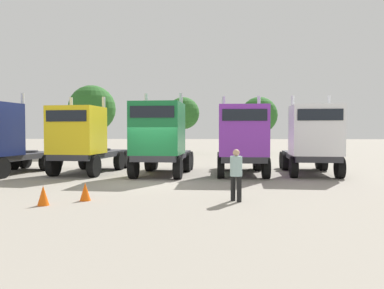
{
  "coord_description": "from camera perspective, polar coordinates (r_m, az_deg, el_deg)",
  "views": [
    {
      "loc": [
        2.87,
        -16.75,
        2.3
      ],
      "look_at": [
        1.74,
        3.83,
        1.59
      ],
      "focal_mm": 35.35,
      "sensor_mm": 36.0,
      "label": 1
    }
  ],
  "objects": [
    {
      "name": "ground",
      "position": [
        17.15,
        -6.56,
        -5.76
      ],
      "size": [
        200.0,
        200.0,
        0.0
      ],
      "primitive_type": "plane",
      "color": "gray"
    },
    {
      "name": "semi_truck_green",
      "position": [
        19.45,
        -4.84,
        1.06
      ],
      "size": [
        2.91,
        5.95,
        4.35
      ],
      "rotation": [
        0.0,
        0.0,
        -1.64
      ],
      "color": "#333338",
      "rests_on": "ground"
    },
    {
      "name": "oak_far_right",
      "position": [
        39.88,
        10.1,
        4.36
      ],
      "size": [
        3.79,
        3.79,
        5.91
      ],
      "color": "#4C3823",
      "rests_on": "ground"
    },
    {
      "name": "oak_far_left",
      "position": [
        36.47,
        -14.85,
        5.22
      ],
      "size": [
        4.35,
        4.35,
        6.6
      ],
      "color": "#4C3823",
      "rests_on": "ground"
    },
    {
      "name": "traffic_cone_mid",
      "position": [
        13.14,
        -15.81,
        -6.85
      ],
      "size": [
        0.36,
        0.36,
        0.61
      ],
      "primitive_type": "cone",
      "color": "#F2590C",
      "rests_on": "ground"
    },
    {
      "name": "semi_truck_yellow",
      "position": [
        21.1,
        -16.11,
        0.71
      ],
      "size": [
        3.14,
        6.29,
        4.19
      ],
      "rotation": [
        0.0,
        0.0,
        -1.67
      ],
      "color": "#333338",
      "rests_on": "ground"
    },
    {
      "name": "oak_far_centre",
      "position": [
        38.67,
        -1.32,
        4.71
      ],
      "size": [
        3.28,
        3.28,
        5.82
      ],
      "color": "#4C3823",
      "rests_on": "ground"
    },
    {
      "name": "visitor_with_camera",
      "position": [
        12.53,
        6.67,
        -4.03
      ],
      "size": [
        0.56,
        0.56,
        1.72
      ],
      "rotation": [
        0.0,
        0.0,
        3.88
      ],
      "color": "black",
      "rests_on": "ground"
    },
    {
      "name": "semi_truck_purple",
      "position": [
        19.76,
        7.55,
        0.81
      ],
      "size": [
        2.63,
        6.08,
        4.21
      ],
      "rotation": [
        0.0,
        0.0,
        -1.58
      ],
      "color": "#333338",
      "rests_on": "ground"
    },
    {
      "name": "traffic_cone_near",
      "position": [
        12.72,
        -21.53,
        -7.17
      ],
      "size": [
        0.36,
        0.36,
        0.62
      ],
      "primitive_type": "cone",
      "color": "#F2590C",
      "rests_on": "ground"
    },
    {
      "name": "semi_truck_white",
      "position": [
        20.67,
        17.74,
        0.69
      ],
      "size": [
        2.96,
        6.18,
        4.23
      ],
      "rotation": [
        0.0,
        0.0,
        -1.64
      ],
      "color": "#333338",
      "rests_on": "ground"
    }
  ]
}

